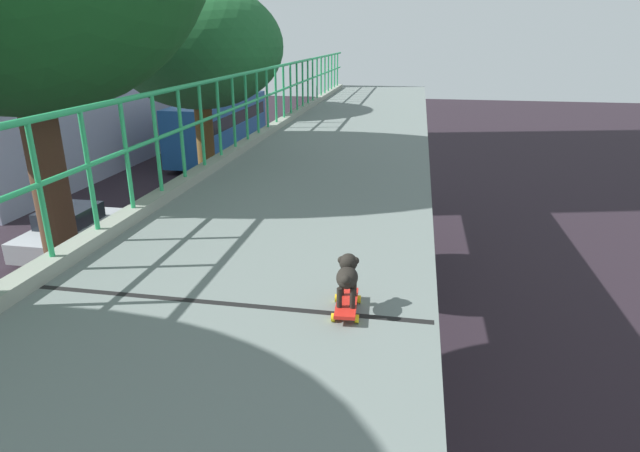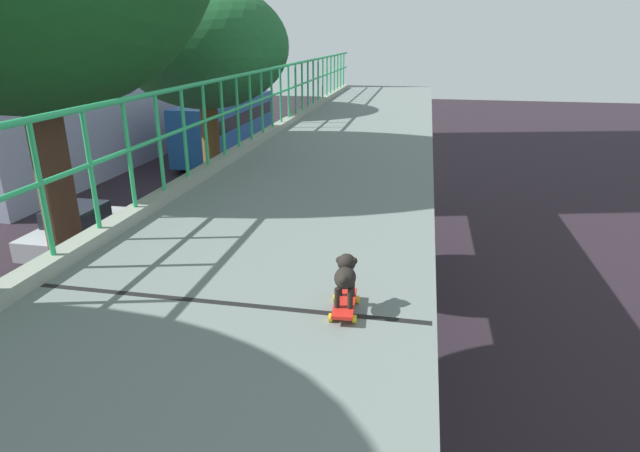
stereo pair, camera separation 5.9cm
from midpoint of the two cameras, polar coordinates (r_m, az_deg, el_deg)
The scene contains 7 objects.
car_red_taxi_fifth at distance 14.77m, azimuth -21.45°, elevation -5.71°, with size 1.81×4.23×1.63m.
car_silver_sixth at distance 19.44m, azimuth -24.92°, elevation -0.26°, with size 1.87×3.94×1.40m.
car_green_seventh at distance 20.15m, azimuth -11.48°, elevation 2.06°, with size 1.86×4.10×1.45m.
city_bus at distance 32.11m, azimuth -10.02°, elevation 10.92°, with size 2.68×10.52×3.27m.
roadside_tree_far at distance 13.69m, azimuth -12.35°, elevation 18.21°, with size 4.12×4.12×8.01m.
toy_skateboard at distance 3.60m, azimuth 3.17°, elevation -8.46°, with size 0.20×0.43×0.08m.
small_dog at distance 3.53m, azimuth 3.27°, elevation -5.26°, with size 0.16×0.34×0.31m.
Camera 2 is at (2.60, -1.80, 6.79)m, focal length 29.42 mm.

